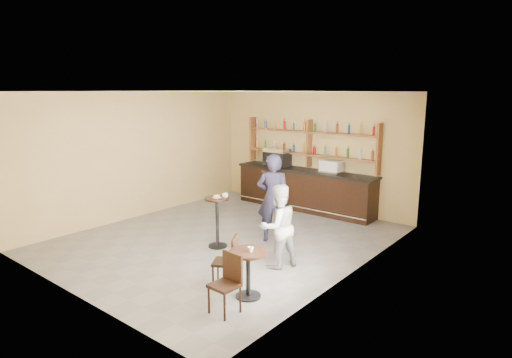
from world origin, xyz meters
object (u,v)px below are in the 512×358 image
Objects in this scene: pedestal_table at (217,222)px; chair_south at (224,285)px; espresso_machine at (277,157)px; man_main at (273,198)px; patron_second at (278,226)px; bar_counter at (304,190)px; pastry_case at (332,167)px; cafe_table at (248,274)px; chair_west at (225,261)px.

pedestal_table is 1.20× the size of chair_south.
espresso_machine is 3.21m from man_main.
man_main reaches higher than espresso_machine.
man_main is at bearing -118.33° from patron_second.
pastry_case reaches higher than bar_counter.
cafe_table is 0.49× the size of patron_second.
patron_second is at bearing -64.17° from bar_counter.
patron_second is at bearing 105.36° from cafe_table.
cafe_table is at bearing -60.18° from espresso_machine.
bar_counter is 1.24m from espresso_machine.
bar_counter is at bearing -101.03° from man_main.
man_main is 2.71m from cafe_table.
man_main reaches higher than cafe_table.
man_main is 1.41m from patron_second.
patron_second is at bearing 140.86° from chair_west.
cafe_table is at bearing 55.02° from chair_west.
bar_counter is 3.63m from pedestal_table.
espresso_machine is 0.92× the size of cafe_table.
cafe_table is at bearing 97.10° from chair_south.
bar_counter reaches higher than chair_south.
bar_counter is at bearing -132.88° from patron_second.
chair_west is at bearing -72.12° from bar_counter.
chair_west is at bearing 77.55° from man_main.
man_main is (1.81, -2.62, -0.41)m from espresso_machine.
patron_second is (1.78, -3.68, 0.22)m from bar_counter.
man_main is (0.88, -2.62, 0.40)m from bar_counter.
cafe_table is at bearing 88.67° from man_main.
espresso_machine is 1.28× the size of pastry_case.
pedestal_table is at bearing -70.82° from patron_second.
patron_second is (1.60, -0.06, 0.25)m from pedestal_table.
chair_west reaches higher than cafe_table.
pastry_case is at bearing 106.08° from chair_south.
pedestal_table reaches higher than cafe_table.
cafe_table is (3.07, -4.95, -0.99)m from espresso_machine.
espresso_machine reaches higher than pastry_case.
espresso_machine is 0.80× the size of chair_south.
man_main reaches higher than chair_south.
bar_counter is 5.83× the size of espresso_machine.
pastry_case is at bearing 0.00° from bar_counter.
patron_second is (0.90, -1.06, -0.18)m from man_main.
pastry_case is 3.84m from patron_second.
chair_west is (0.70, -2.28, -0.52)m from man_main.
chair_south is (3.12, -5.55, -0.93)m from espresso_machine.
cafe_table is (1.31, -4.95, -0.90)m from pastry_case.
chair_south is at bearing -43.92° from pedestal_table.
bar_counter is 2.15× the size of man_main.
patron_second reaches higher than chair_west.
man_main is at bearing 167.34° from chair_west.
pedestal_table is at bearing -162.13° from chair_west.
pedestal_table is (0.18, -3.62, -0.03)m from bar_counter.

